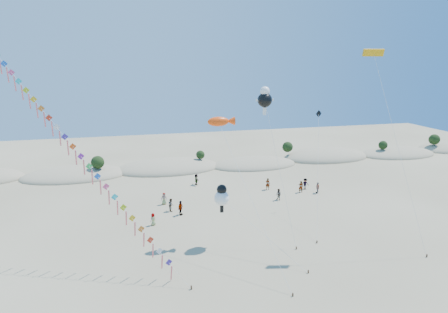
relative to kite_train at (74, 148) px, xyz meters
The scene contains 8 objects.
dune_ridge 33.74m from the kite_train, 66.90° to the left, with size 145.30×11.49×5.57m.
kite_train is the anchor object (origin of this frame).
fish_kite 14.76m from the kite_train, ahead, with size 4.50×13.42×13.36m.
cartoon_kite_low 15.24m from the kite_train, ahead, with size 7.16×8.58×6.60m.
cartoon_kite_high 19.76m from the kite_train, ahead, with size 3.04×6.06×16.43m.
parafoil_kite 30.59m from the kite_train, ahead, with size 5.17×6.47×20.19m.
dark_kite 28.31m from the kite_train, ahead, with size 5.95×11.64×12.81m.
beachgoers 24.67m from the kite_train, 32.38° to the left, with size 25.12×14.99×1.89m.
Camera 1 is at (-6.08, -20.92, 18.88)m, focal length 30.00 mm.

